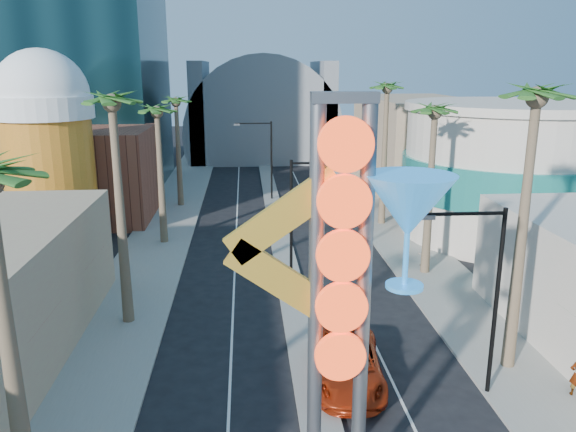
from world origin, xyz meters
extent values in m
cube|color=gray|center=(-9.50, 35.00, 0.07)|extent=(5.00, 100.00, 0.15)
cube|color=gray|center=(9.50, 35.00, 0.07)|extent=(5.00, 100.00, 0.15)
cube|color=gray|center=(0.00, 38.00, 0.07)|extent=(1.60, 84.00, 0.15)
cube|color=brown|center=(-16.00, 38.00, 4.00)|extent=(10.00, 10.00, 8.00)
cube|color=tan|center=(16.00, 48.00, 5.00)|extent=(10.00, 20.00, 10.00)
cylinder|color=#B07517|center=(-17.00, 30.00, 5.00)|extent=(6.40, 6.40, 10.00)
cylinder|color=white|center=(-17.00, 30.00, 10.40)|extent=(7.00, 7.00, 1.60)
sphere|color=white|center=(-17.00, 30.00, 11.20)|extent=(6.60, 6.60, 6.60)
cylinder|color=beige|center=(18.00, 30.00, 5.00)|extent=(16.00, 16.00, 10.00)
cylinder|color=teal|center=(18.00, 30.00, 5.00)|extent=(16.60, 16.60, 3.00)
cylinder|color=beige|center=(18.00, 30.00, 10.30)|extent=(16.60, 16.60, 0.60)
cylinder|color=slate|center=(0.00, 72.00, 4.00)|extent=(22.00, 16.00, 22.00)
cube|color=slate|center=(-9.00, 72.00, 7.00)|extent=(2.00, 16.00, 14.00)
cube|color=slate|center=(9.00, 72.00, 7.00)|extent=(2.00, 16.00, 14.00)
cylinder|color=slate|center=(-0.70, 3.00, 6.50)|extent=(0.44, 0.44, 12.00)
cylinder|color=slate|center=(0.70, 3.00, 6.50)|extent=(0.44, 0.44, 12.00)
cube|color=slate|center=(0.00, 3.00, 12.40)|extent=(1.80, 0.50, 0.30)
cylinder|color=red|center=(0.00, 2.65, 11.20)|extent=(1.50, 0.25, 1.50)
cylinder|color=red|center=(0.00, 2.65, 9.65)|extent=(1.50, 0.25, 1.50)
cylinder|color=red|center=(0.00, 2.65, 8.10)|extent=(1.50, 0.25, 1.50)
cylinder|color=red|center=(0.00, 2.65, 6.55)|extent=(1.50, 0.25, 1.50)
cylinder|color=red|center=(0.00, 2.65, 5.00)|extent=(1.50, 0.25, 1.50)
cube|color=yellow|center=(-1.60, 3.00, 9.20)|extent=(3.47, 0.25, 2.80)
cube|color=yellow|center=(-1.60, 3.00, 7.20)|extent=(3.47, 0.25, 2.80)
cone|color=#2581D3|center=(1.90, 3.00, 9.40)|extent=(2.60, 2.60, 1.80)
cylinder|color=#2581D3|center=(1.90, 3.00, 7.80)|extent=(0.16, 0.16, 1.60)
cylinder|color=#2581D3|center=(1.90, 3.00, 7.00)|extent=(1.10, 1.10, 0.12)
cylinder|color=black|center=(0.00, 20.00, 4.00)|extent=(0.18, 0.18, 8.00)
cube|color=black|center=(1.80, 20.00, 7.80)|extent=(3.60, 0.12, 0.12)
cube|color=slate|center=(3.40, 20.00, 7.70)|extent=(0.60, 0.25, 0.18)
cylinder|color=black|center=(0.00, 44.00, 4.00)|extent=(0.18, 0.18, 8.00)
cube|color=black|center=(-1.80, 44.00, 7.80)|extent=(3.60, 0.12, 0.12)
cube|color=slate|center=(-3.40, 44.00, 7.70)|extent=(0.60, 0.25, 0.18)
cylinder|color=black|center=(7.20, 8.00, 4.00)|extent=(0.18, 0.18, 8.00)
cube|color=black|center=(5.58, 8.00, 7.80)|extent=(3.24, 0.12, 0.12)
cube|color=slate|center=(4.14, 8.00, 7.70)|extent=(0.60, 0.25, 0.18)
cylinder|color=brown|center=(-9.00, 2.00, 5.25)|extent=(0.40, 0.40, 10.50)
cylinder|color=brown|center=(-9.00, 16.00, 5.75)|extent=(0.40, 0.40, 11.50)
sphere|color=#204D19|center=(-9.00, 16.00, 11.50)|extent=(2.40, 2.40, 2.40)
cylinder|color=brown|center=(-9.00, 30.00, 5.00)|extent=(0.40, 0.40, 10.00)
sphere|color=#204D19|center=(-9.00, 30.00, 10.00)|extent=(2.40, 2.40, 2.40)
cylinder|color=brown|center=(-9.00, 42.00, 5.00)|extent=(0.40, 0.40, 10.00)
sphere|color=#204D19|center=(-9.00, 42.00, 10.00)|extent=(2.40, 2.40, 2.40)
cylinder|color=brown|center=(9.00, 10.00, 6.00)|extent=(0.40, 0.40, 12.00)
sphere|color=#204D19|center=(9.00, 10.00, 12.00)|extent=(2.40, 2.40, 2.40)
cylinder|color=brown|center=(9.00, 22.00, 5.25)|extent=(0.40, 0.40, 10.50)
sphere|color=#204D19|center=(9.00, 22.00, 10.50)|extent=(2.40, 2.40, 2.40)
cylinder|color=brown|center=(9.00, 34.00, 5.75)|extent=(0.40, 0.40, 11.50)
sphere|color=#204D19|center=(9.00, 34.00, 11.50)|extent=(2.40, 2.40, 2.40)
imported|color=#A4280C|center=(1.56, 9.38, 0.86)|extent=(3.49, 6.46, 1.72)
imported|color=gray|center=(9.23, 23.11, 0.94)|extent=(0.83, 0.68, 1.57)
camera|label=1|loc=(-2.67, -11.98, 13.17)|focal=35.00mm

